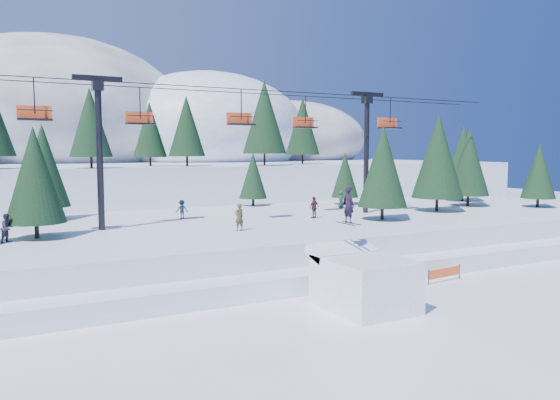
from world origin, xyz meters
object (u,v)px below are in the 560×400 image
chairlift (233,131)px  banner_near (444,273)px  jump_kicker (363,280)px  banner_far (456,264)px

chairlift → banner_near: (7.71, -14.12, -8.78)m
jump_kicker → banner_far: 10.74m
banner_far → chairlift: bearing=128.9°
chairlift → banner_far: bearing=-51.1°
banner_near → banner_far: same height
chairlift → banner_near: size_ratio=16.30×
banner_near → banner_far: (2.45, 1.51, 0.00)m
jump_kicker → banner_near: jump_kicker is taller
banner_near → jump_kicker: bearing=-164.3°
chairlift → jump_kicker: bearing=-89.7°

